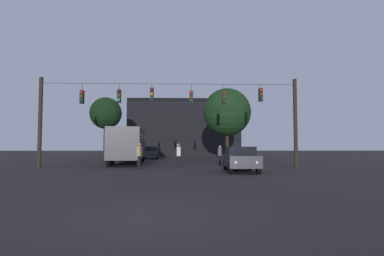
% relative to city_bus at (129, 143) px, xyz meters
% --- Properties ---
extents(ground_plane, '(168.00, 168.00, 0.00)m').
position_rel_city_bus_xyz_m(ground_plane, '(3.86, 2.82, -1.87)').
color(ground_plane, black).
rests_on(ground_plane, ground).
extents(overhead_signal_span, '(18.68, 0.44, 6.49)m').
position_rel_city_bus_xyz_m(overhead_signal_span, '(3.92, -5.86, 2.12)').
color(overhead_signal_span, black).
rests_on(overhead_signal_span, ground).
extents(city_bus, '(3.32, 11.16, 3.00)m').
position_rel_city_bus_xyz_m(city_bus, '(0.00, 0.00, 0.00)').
color(city_bus, '#2D2D33').
rests_on(city_bus, ground).
extents(car_near_right, '(1.97, 4.40, 1.52)m').
position_rel_city_bus_xyz_m(car_near_right, '(8.33, -9.38, -1.07)').
color(car_near_right, '#2D2D33').
rests_on(car_near_right, ground).
extents(car_far_left, '(2.11, 4.44, 1.52)m').
position_rel_city_bus_xyz_m(car_far_left, '(0.97, 10.60, -1.07)').
color(car_far_left, '#2D2D33').
rests_on(car_far_left, ground).
extents(pedestrian_crossing_left, '(0.31, 0.40, 1.73)m').
position_rel_city_bus_xyz_m(pedestrian_crossing_left, '(4.50, -6.19, -0.88)').
color(pedestrian_crossing_left, black).
rests_on(pedestrian_crossing_left, ground).
extents(pedestrian_crossing_center, '(0.34, 0.42, 1.61)m').
position_rel_city_bus_xyz_m(pedestrian_crossing_center, '(7.78, -3.60, -0.96)').
color(pedestrian_crossing_center, black).
rests_on(pedestrian_crossing_center, ground).
extents(pedestrian_crossing_right, '(0.33, 0.41, 1.78)m').
position_rel_city_bus_xyz_m(pedestrian_crossing_right, '(1.88, -7.15, -0.85)').
color(pedestrian_crossing_right, black).
rests_on(pedestrian_crossing_right, ground).
extents(corner_building, '(16.86, 8.70, 8.67)m').
position_rel_city_bus_xyz_m(corner_building, '(5.18, 22.09, 2.47)').
color(corner_building, black).
rests_on(corner_building, ground).
extents(tree_left_silhouette, '(4.80, 4.80, 7.37)m').
position_rel_city_bus_xyz_m(tree_left_silhouette, '(9.31, 2.88, 3.09)').
color(tree_left_silhouette, '#2D2116').
rests_on(tree_left_silhouette, ground).
extents(tree_behind_building, '(3.60, 3.60, 7.13)m').
position_rel_city_bus_xyz_m(tree_behind_building, '(-3.88, 7.62, 3.41)').
color(tree_behind_building, '#2D2116').
rests_on(tree_behind_building, ground).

